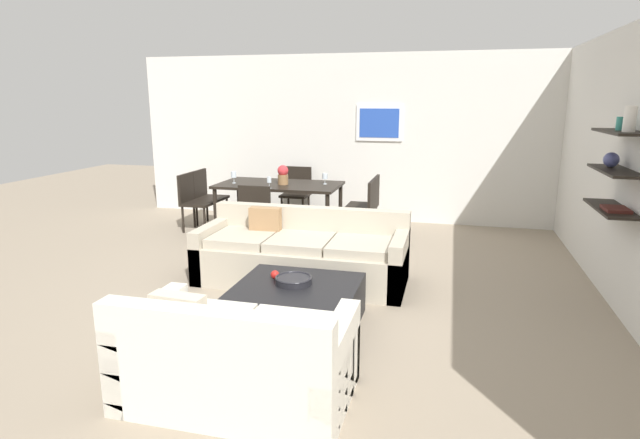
{
  "coord_description": "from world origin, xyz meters",
  "views": [
    {
      "loc": [
        1.41,
        -4.93,
        1.99
      ],
      "look_at": [
        0.1,
        0.2,
        0.75
      ],
      "focal_mm": 29.02,
      "sensor_mm": 36.0,
      "label": 1
    }
  ],
  "objects_px": {
    "wine_glass_foot": "(269,180)",
    "coffee_table": "(296,307)",
    "dining_chair_left_far": "(206,193)",
    "wine_glass_left_near": "(234,175)",
    "sofa_beige": "(302,256)",
    "decorative_bowl": "(294,280)",
    "centerpiece_vase": "(283,175)",
    "dining_chair_left_near": "(193,198)",
    "dining_table": "(279,188)",
    "loveseat_white": "(236,359)",
    "wine_glass_right_far": "(325,176)",
    "apple_on_coffee_table": "(275,275)",
    "dining_chair_foot": "(258,212)",
    "dining_chair_right_near": "(363,207)",
    "dining_chair_right_far": "(368,201)",
    "dining_chair_head": "(297,190)"
  },
  "relations": [
    {
      "from": "sofa_beige",
      "to": "dining_chair_right_near",
      "type": "distance_m",
      "value": 1.83
    },
    {
      "from": "wine_glass_foot",
      "to": "coffee_table",
      "type": "bearing_deg",
      "value": -65.93
    },
    {
      "from": "loveseat_white",
      "to": "wine_glass_left_near",
      "type": "distance_m",
      "value": 4.65
    },
    {
      "from": "loveseat_white",
      "to": "decorative_bowl",
      "type": "relative_size",
      "value": 4.49
    },
    {
      "from": "sofa_beige",
      "to": "dining_chair_left_far",
      "type": "distance_m",
      "value": 3.17
    },
    {
      "from": "centerpiece_vase",
      "to": "coffee_table",
      "type": "bearing_deg",
      "value": -69.88
    },
    {
      "from": "decorative_bowl",
      "to": "wine_glass_right_far",
      "type": "height_order",
      "value": "wine_glass_right_far"
    },
    {
      "from": "dining_chair_left_far",
      "to": "dining_chair_left_near",
      "type": "xyz_separation_m",
      "value": [
        0.0,
        -0.44,
        0.0
      ]
    },
    {
      "from": "sofa_beige",
      "to": "wine_glass_right_far",
      "type": "bearing_deg",
      "value": 97.05
    },
    {
      "from": "dining_chair_left_near",
      "to": "wine_glass_foot",
      "type": "xyz_separation_m",
      "value": [
        1.32,
        -0.21,
        0.36
      ]
    },
    {
      "from": "coffee_table",
      "to": "dining_chair_foot",
      "type": "xyz_separation_m",
      "value": [
        -1.22,
        2.27,
        0.31
      ]
    },
    {
      "from": "wine_glass_left_near",
      "to": "centerpiece_vase",
      "type": "height_order",
      "value": "centerpiece_vase"
    },
    {
      "from": "dining_table",
      "to": "dining_chair_left_near",
      "type": "distance_m",
      "value": 1.35
    },
    {
      "from": "dining_chair_right_near",
      "to": "dining_chair_left_far",
      "type": "height_order",
      "value": "same"
    },
    {
      "from": "loveseat_white",
      "to": "wine_glass_left_near",
      "type": "bearing_deg",
      "value": 113.54
    },
    {
      "from": "dining_table",
      "to": "coffee_table",
      "type": "bearing_deg",
      "value": -68.92
    },
    {
      "from": "decorative_bowl",
      "to": "dining_chair_left_near",
      "type": "relative_size",
      "value": 0.38
    },
    {
      "from": "decorative_bowl",
      "to": "centerpiece_vase",
      "type": "relative_size",
      "value": 1.16
    },
    {
      "from": "wine_glass_foot",
      "to": "wine_glass_right_far",
      "type": "distance_m",
      "value": 0.88
    },
    {
      "from": "dining_table",
      "to": "wine_glass_right_far",
      "type": "xyz_separation_m",
      "value": [
        0.68,
        0.12,
        0.18
      ]
    },
    {
      "from": "wine_glass_left_near",
      "to": "centerpiece_vase",
      "type": "distance_m",
      "value": 0.76
    },
    {
      "from": "sofa_beige",
      "to": "wine_glass_foot",
      "type": "relative_size",
      "value": 13.68
    },
    {
      "from": "apple_on_coffee_table",
      "to": "wine_glass_right_far",
      "type": "height_order",
      "value": "wine_glass_right_far"
    },
    {
      "from": "decorative_bowl",
      "to": "dining_chair_head",
      "type": "height_order",
      "value": "dining_chair_head"
    },
    {
      "from": "dining_table",
      "to": "wine_glass_left_near",
      "type": "height_order",
      "value": "wine_glass_left_near"
    },
    {
      "from": "coffee_table",
      "to": "wine_glass_right_far",
      "type": "relative_size",
      "value": 6.58
    },
    {
      "from": "apple_on_coffee_table",
      "to": "dining_chair_foot",
      "type": "relative_size",
      "value": 0.09
    },
    {
      "from": "apple_on_coffee_table",
      "to": "decorative_bowl",
      "type": "bearing_deg",
      "value": -21.28
    },
    {
      "from": "dining_chair_right_far",
      "to": "apple_on_coffee_table",
      "type": "bearing_deg",
      "value": -95.93
    },
    {
      "from": "sofa_beige",
      "to": "decorative_bowl",
      "type": "height_order",
      "value": "sofa_beige"
    },
    {
      "from": "decorative_bowl",
      "to": "loveseat_white",
      "type": "bearing_deg",
      "value": -90.62
    },
    {
      "from": "dining_chair_left_far",
      "to": "wine_glass_foot",
      "type": "relative_size",
      "value": 5.28
    },
    {
      "from": "apple_on_coffee_table",
      "to": "dining_chair_left_near",
      "type": "height_order",
      "value": "dining_chair_left_near"
    },
    {
      "from": "wine_glass_foot",
      "to": "centerpiece_vase",
      "type": "relative_size",
      "value": 0.58
    },
    {
      "from": "sofa_beige",
      "to": "wine_glass_right_far",
      "type": "relative_size",
      "value": 13.93
    },
    {
      "from": "wine_glass_right_far",
      "to": "centerpiece_vase",
      "type": "bearing_deg",
      "value": -163.77
    },
    {
      "from": "loveseat_white",
      "to": "centerpiece_vase",
      "type": "relative_size",
      "value": 5.21
    },
    {
      "from": "dining_chair_left_far",
      "to": "wine_glass_right_far",
      "type": "xyz_separation_m",
      "value": [
        1.99,
        -0.1,
        0.36
      ]
    },
    {
      "from": "dining_chair_head",
      "to": "dining_chair_left_near",
      "type": "relative_size",
      "value": 1.0
    },
    {
      "from": "coffee_table",
      "to": "loveseat_white",
      "type": "bearing_deg",
      "value": -92.52
    },
    {
      "from": "dining_chair_left_far",
      "to": "wine_glass_left_near",
      "type": "xyz_separation_m",
      "value": [
        0.64,
        -0.34,
        0.37
      ]
    },
    {
      "from": "apple_on_coffee_table",
      "to": "dining_chair_left_near",
      "type": "distance_m",
      "value": 3.62
    },
    {
      "from": "sofa_beige",
      "to": "wine_glass_foot",
      "type": "xyz_separation_m",
      "value": [
        -0.94,
        1.57,
        0.57
      ]
    },
    {
      "from": "coffee_table",
      "to": "dining_table",
      "type": "distance_m",
      "value": 3.43
    },
    {
      "from": "decorative_bowl",
      "to": "wine_glass_foot",
      "type": "bearing_deg",
      "value": 113.92
    },
    {
      "from": "sofa_beige",
      "to": "dining_chair_foot",
      "type": "distance_m",
      "value": 1.46
    },
    {
      "from": "dining_chair_foot",
      "to": "apple_on_coffee_table",
      "type": "bearing_deg",
      "value": -65.2
    },
    {
      "from": "dining_chair_left_far",
      "to": "dining_chair_head",
      "type": "height_order",
      "value": "same"
    },
    {
      "from": "loveseat_white",
      "to": "apple_on_coffee_table",
      "type": "height_order",
      "value": "loveseat_white"
    },
    {
      "from": "sofa_beige",
      "to": "dining_chair_left_near",
      "type": "bearing_deg",
      "value": 141.73
    }
  ]
}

